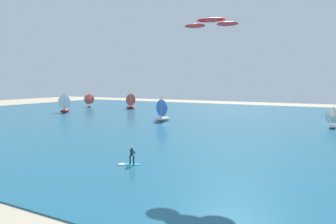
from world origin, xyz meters
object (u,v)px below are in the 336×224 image
object	(u,v)px
sailboat_mid_right	(89,101)
sailboat_trailing	(333,118)
sailboat_anchored_offshore	(66,103)
sailboat_center_horizon	(164,110)
sailboat_far_right	(129,101)
kite	(211,23)
kitesurfer	(130,158)

from	to	relation	value
sailboat_mid_right	sailboat_trailing	world-z (taller)	sailboat_mid_right
sailboat_anchored_offshore	sailboat_trailing	bearing A→B (deg)	1.37
sailboat_center_horizon	sailboat_far_right	world-z (taller)	sailboat_center_horizon
kite	sailboat_anchored_offshore	xyz separation A→B (m)	(-47.89, 26.79, -10.77)
sailboat_trailing	sailboat_center_horizon	bearing A→B (deg)	-170.71
sailboat_mid_right	sailboat_anchored_offshore	bearing A→B (deg)	-68.16
kitesurfer	kite	xyz separation A→B (m)	(5.48, 5.57, 12.34)
sailboat_mid_right	sailboat_anchored_offshore	xyz separation A→B (m)	(5.81, -14.49, 0.25)
kite	sailboat_center_horizon	world-z (taller)	kite
sailboat_center_horizon	sailboat_trailing	distance (m)	28.92
sailboat_far_right	sailboat_mid_right	world-z (taller)	sailboat_far_right
kitesurfer	sailboat_anchored_offshore	size ratio (longest dim) A/B	0.42
kite	sailboat_mid_right	world-z (taller)	kite
kite	sailboat_far_right	world-z (taller)	kite
sailboat_center_horizon	sailboat_trailing	bearing A→B (deg)	9.29
sailboat_far_right	sailboat_trailing	bearing A→B (deg)	-15.90
kite	sailboat_center_horizon	size ratio (longest dim) A/B	1.13
sailboat_trailing	sailboat_far_right	bearing A→B (deg)	164.10
sailboat_center_horizon	sailboat_far_right	size ratio (longest dim) A/B	1.01
kitesurfer	sailboat_trailing	size ratio (longest dim) A/B	0.57
sailboat_anchored_offshore	sailboat_trailing	world-z (taller)	sailboat_anchored_offshore
kitesurfer	sailboat_far_right	world-z (taller)	sailboat_far_right
kitesurfer	sailboat_anchored_offshore	distance (m)	53.36
sailboat_mid_right	sailboat_anchored_offshore	world-z (taller)	sailboat_anchored_offshore
sailboat_center_horizon	kite	bearing A→B (deg)	-52.43
sailboat_center_horizon	sailboat_anchored_offshore	distance (m)	29.96
sailboat_center_horizon	kitesurfer	bearing A→B (deg)	-66.56
sailboat_center_horizon	sailboat_trailing	size ratio (longest dim) A/B	1.32
kitesurfer	sailboat_far_right	bearing A→B (deg)	125.67
kite	sailboat_mid_right	bearing A→B (deg)	142.44
kitesurfer	sailboat_far_right	size ratio (longest dim) A/B	0.43
sailboat_trailing	sailboat_anchored_offshore	bearing A→B (deg)	-178.63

